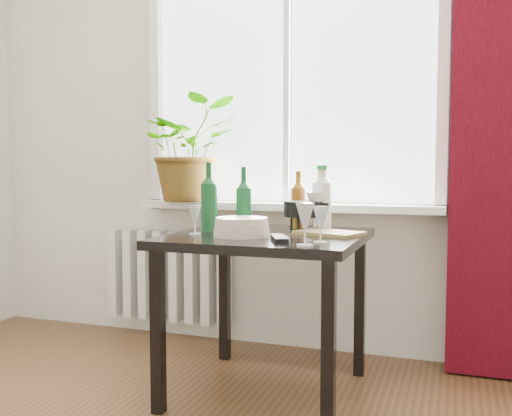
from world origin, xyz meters
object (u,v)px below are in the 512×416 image
(wineglass_far_right, at_px, (321,224))
(tv_remote, at_px, (279,238))
(radiator, at_px, (168,276))
(cutting_board, at_px, (329,233))
(wineglass_front_right, at_px, (305,224))
(wineglass_back_center, at_px, (315,211))
(cleaning_bottle, at_px, (322,197))
(bottle_amber, at_px, (298,199))
(fondue_pot, at_px, (303,216))
(wine_bottle_right, at_px, (244,199))
(table, at_px, (268,254))
(plate_stack, at_px, (242,227))
(wine_bottle_left, at_px, (209,196))
(wineglass_front_left, at_px, (195,220))
(potted_plant, at_px, (189,149))
(wineglass_back_left, at_px, (243,212))

(wineglass_far_right, height_order, tv_remote, wineglass_far_right)
(radiator, bearing_deg, cutting_board, -27.00)
(wineglass_front_right, distance_m, cutting_board, 0.41)
(wineglass_back_center, bearing_deg, cleaning_bottle, 76.92)
(bottle_amber, xyz_separation_m, wineglass_far_right, (0.23, -0.52, -0.07))
(cutting_board, bearing_deg, radiator, 153.00)
(fondue_pot, distance_m, tv_remote, 0.40)
(wine_bottle_right, relative_size, wineglass_front_right, 1.81)
(cleaning_bottle, height_order, fondue_pot, cleaning_bottle)
(table, height_order, plate_stack, plate_stack)
(cleaning_bottle, distance_m, wineglass_front_right, 0.57)
(wineglass_far_right, bearing_deg, table, 141.86)
(table, bearing_deg, bottle_amber, 76.61)
(plate_stack, bearing_deg, table, 58.29)
(bottle_amber, height_order, wineglass_back_center, bottle_amber)
(wine_bottle_left, height_order, cutting_board, wine_bottle_left)
(table, distance_m, cutting_board, 0.29)
(wine_bottle_right, bearing_deg, cutting_board, 4.25)
(cleaning_bottle, xyz_separation_m, wineglass_front_left, (-0.49, -0.37, -0.09))
(potted_plant, bearing_deg, cleaning_bottle, -22.45)
(wine_bottle_right, height_order, wineglass_front_right, wine_bottle_right)
(potted_plant, relative_size, cleaning_bottle, 1.89)
(potted_plant, bearing_deg, wineglass_front_left, -62.08)
(potted_plant, bearing_deg, wineglass_front_right, -44.40)
(fondue_pot, height_order, cutting_board, fondue_pot)
(wineglass_back_left, bearing_deg, wineglass_far_right, -42.86)
(wineglass_back_center, bearing_deg, fondue_pot, 164.53)
(radiator, relative_size, wineglass_far_right, 5.30)
(potted_plant, bearing_deg, wineglass_far_right, -39.88)
(wineglass_front_right, height_order, fondue_pot, wineglass_front_right)
(table, bearing_deg, cutting_board, 12.41)
(potted_plant, bearing_deg, radiator, 165.14)
(radiator, distance_m, fondue_pot, 1.16)
(bottle_amber, bearing_deg, plate_stack, -109.60)
(radiator, xyz_separation_m, wine_bottle_right, (0.72, -0.60, 0.51))
(cleaning_bottle, bearing_deg, potted_plant, 157.55)
(cleaning_bottle, bearing_deg, table, -132.01)
(cutting_board, bearing_deg, bottle_amber, 132.47)
(radiator, relative_size, fondue_pot, 3.80)
(potted_plant, xyz_separation_m, fondue_pot, (0.80, -0.42, -0.34))
(wine_bottle_right, bearing_deg, wineglass_front_right, -43.50)
(table, bearing_deg, wineglass_far_right, -38.14)
(wineglass_front_left, bearing_deg, radiator, 125.55)
(radiator, height_order, tv_remote, tv_remote)
(wine_bottle_right, bearing_deg, wineglass_far_right, -31.87)
(wineglass_back_center, relative_size, wineglass_back_left, 1.21)
(cleaning_bottle, xyz_separation_m, plate_stack, (-0.28, -0.35, -0.12))
(radiator, height_order, cutting_board, cutting_board)
(radiator, distance_m, wineglass_front_left, 1.05)
(wineglass_far_right, bearing_deg, wineglass_back_center, 107.01)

